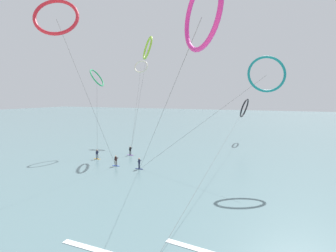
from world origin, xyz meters
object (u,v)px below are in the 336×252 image
(kite_lime, at_px, (148,48))
(kite_magenta, at_px, (202,15))
(kite_charcoal, at_px, (244,108))
(kite_crimson, at_px, (56,17))
(surfer_navy, at_px, (139,164))
(kite_ivory, at_px, (141,67))
(kite_emerald, at_px, (97,78))
(surfer_cobalt, at_px, (116,161))
(kite_teal, at_px, (267,74))
(surfer_amber, at_px, (97,155))
(surfer_violet, at_px, (130,151))

(kite_lime, height_order, kite_magenta, kite_lime)
(kite_lime, distance_m, kite_charcoal, 27.60)
(kite_crimson, distance_m, kite_magenta, 19.05)
(surfer_navy, bearing_deg, kite_crimson, 106.80)
(kite_lime, xyz_separation_m, kite_charcoal, (17.46, 17.27, -12.59))
(kite_charcoal, relative_size, kite_crimson, 2.45)
(kite_charcoal, bearing_deg, kite_magenta, 9.86)
(surfer_navy, relative_size, kite_ivory, 0.08)
(kite_emerald, xyz_separation_m, kite_magenta, (27.95, -24.49, 1.80))
(surfer_cobalt, height_order, kite_lime, kite_lime)
(kite_lime, relative_size, kite_teal, 1.16)
(kite_teal, bearing_deg, kite_crimson, -161.02)
(kite_crimson, height_order, kite_emerald, kite_crimson)
(surfer_amber, bearing_deg, kite_lime, 8.23)
(kite_crimson, distance_m, kite_ivory, 35.61)
(kite_charcoal, xyz_separation_m, kite_crimson, (-15.94, -42.29, 11.57))
(kite_charcoal, relative_size, kite_teal, 2.70)
(kite_ivory, bearing_deg, kite_lime, -63.55)
(surfer_amber, height_order, kite_charcoal, kite_charcoal)
(kite_ivory, bearing_deg, kite_crimson, -85.43)
(surfer_navy, bearing_deg, kite_lime, -29.98)
(surfer_navy, relative_size, kite_lime, 0.07)
(surfer_cobalt, height_order, kite_ivory, kite_ivory)
(surfer_cobalt, xyz_separation_m, kite_charcoal, (15.98, 31.51, 7.39))
(surfer_cobalt, distance_m, kite_ivory, 30.70)
(surfer_navy, relative_size, surfer_cobalt, 1.00)
(surfer_cobalt, distance_m, kite_emerald, 19.04)
(surfer_navy, distance_m, kite_lime, 25.23)
(surfer_navy, xyz_separation_m, kite_magenta, (13.83, -15.85, 15.64))
(kite_teal, height_order, kite_emerald, kite_teal)
(surfer_violet, relative_size, kite_lime, 0.07)
(kite_teal, bearing_deg, surfer_cobalt, 175.55)
(surfer_violet, bearing_deg, kite_charcoal, -23.88)
(surfer_violet, distance_m, surfer_cobalt, 7.52)
(kite_magenta, bearing_deg, surfer_violet, 176.45)
(surfer_violet, distance_m, kite_lime, 21.15)
(kite_lime, height_order, kite_emerald, kite_lime)
(surfer_violet, distance_m, kite_teal, 27.01)
(kite_lime, bearing_deg, surfer_navy, -19.14)
(kite_charcoal, bearing_deg, kite_teal, 19.17)
(surfer_cobalt, relative_size, kite_charcoal, 0.03)
(surfer_navy, xyz_separation_m, kite_ivory, (-12.52, 23.88, 17.53))
(kite_lime, xyz_separation_m, kite_emerald, (-8.40, -5.68, -6.14))
(kite_teal, xyz_separation_m, kite_crimson, (-21.57, -15.45, 5.69))
(kite_charcoal, relative_size, kite_magenta, 2.86)
(surfer_amber, xyz_separation_m, kite_charcoal, (21.60, 29.01, 7.39))
(kite_crimson, bearing_deg, kite_charcoal, 40.52)
(kite_ivory, distance_m, kite_magenta, 47.72)
(kite_lime, bearing_deg, kite_magenta, -7.98)
(surfer_violet, relative_size, kite_magenta, 0.09)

